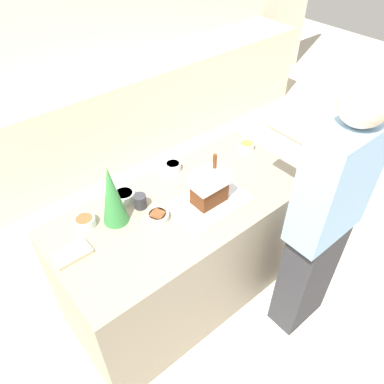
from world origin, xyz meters
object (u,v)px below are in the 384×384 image
Objects in this scene: candy_bowl_near_tray_right at (124,195)px; mug at (140,201)px; candy_bowl_center_rear at (173,166)px; candy_bowl_far_left at (85,221)px; cookbook at (72,253)px; candy_bowl_beside_tree at (247,145)px; baking_tray at (209,202)px; person at (323,222)px; decorative_tree at (112,195)px; candy_bowl_behind_tray at (158,216)px; gingerbread_house at (210,187)px.

candy_bowl_near_tray_right is 0.13m from mug.
candy_bowl_far_left reaches higher than candy_bowl_center_rear.
candy_bowl_center_rear is 0.88m from cookbook.
candy_bowl_beside_tree is 1.24m from candy_bowl_far_left.
baking_tray is 5.38× the size of mug.
person is at bearing -48.28° from mug.
decorative_tree is 4.36× the size of mug.
baking_tray is 0.41m from mug.
candy_bowl_behind_tray is (0.34, -0.23, -0.01)m from candy_bowl_far_left.
candy_bowl_beside_tree is 1.28× the size of mug.
candy_bowl_near_tray_right is 0.27m from candy_bowl_behind_tray.
candy_bowl_far_left is 0.22m from cookbook.
mug is (0.04, -0.12, 0.02)m from candy_bowl_near_tray_right.
person is at bearing -31.14° from cookbook.
gingerbread_house is at bearing -43.02° from candy_bowl_near_tray_right.
gingerbread_house is 0.40m from candy_bowl_center_rear.
candy_bowl_behind_tray is 0.50m from cookbook.
candy_bowl_center_rear is 1.22× the size of mug.
gingerbread_house is 0.80× the size of decorative_tree.
baking_tray is at bearing -24.85° from candy_bowl_far_left.
baking_tray is 4.19× the size of candy_bowl_beside_tree.
mug reaches higher than cookbook.
mug is at bearing 97.48° from candy_bowl_behind_tray.
baking_tray is 0.39m from candy_bowl_center_rear.
cookbook is at bearing 169.10° from baking_tray.
candy_bowl_far_left is at bearing 155.18° from gingerbread_house.
mug is at bearing -13.31° from candy_bowl_far_left.
mug is at bearing 1.16° from decorative_tree.
candy_bowl_behind_tray is (0.06, -0.27, -0.00)m from candy_bowl_near_tray_right.
decorative_tree reaches higher than candy_bowl_far_left.
candy_bowl_far_left is at bearing 43.47° from cookbook.
decorative_tree reaches higher than candy_bowl_beside_tree.
mug reaches higher than baking_tray.
candy_bowl_center_rear is 0.90× the size of candy_bowl_far_left.
gingerbread_house is 1.57× the size of cookbook.
decorative_tree is (-0.51, 0.23, 0.07)m from gingerbread_house.
candy_bowl_center_rear is 0.06× the size of person.
decorative_tree reaches higher than candy_bowl_near_tray_right.
candy_bowl_far_left is at bearing -172.87° from candy_bowl_center_rear.
person is (0.33, -0.94, 0.00)m from candy_bowl_center_rear.
gingerbread_house is 2.57× the size of candy_bowl_far_left.
baking_tray is at bearing -156.78° from candy_bowl_beside_tree.
candy_bowl_center_rear is at bearing 109.28° from person.
decorative_tree is 0.24m from candy_bowl_far_left.
candy_bowl_beside_tree is 0.06× the size of person.
candy_bowl_far_left reaches higher than cookbook.
candy_bowl_center_rear is 1.00m from person.
person reaches higher than cookbook.
mug is (0.32, -0.08, 0.01)m from candy_bowl_far_left.
decorative_tree is 0.21× the size of person.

